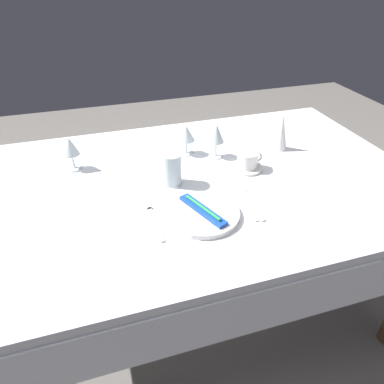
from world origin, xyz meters
TOP-DOWN VIEW (x-y plane):
  - ground_plane at (0.00, 0.00)m, footprint 6.00×6.00m
  - dining_table at (0.00, 0.00)m, footprint 1.80×1.11m
  - dinner_plate at (-0.03, -0.23)m, footprint 0.25×0.25m
  - toothbrush_package at (-0.03, -0.23)m, footprint 0.11×0.21m
  - fork_outer at (-0.19, -0.20)m, footprint 0.02×0.22m
  - spoon_soup at (0.13, -0.18)m, footprint 0.03×0.21m
  - spoon_dessert at (0.17, -0.19)m, footprint 0.03×0.21m
  - saucer_left at (0.25, 0.02)m, footprint 0.13×0.13m
  - coffee_cup_left at (0.25, 0.02)m, footprint 0.11×0.08m
  - wine_glass_centre at (0.05, 0.22)m, footprint 0.07×0.07m
  - wine_glass_left at (-0.43, 0.23)m, footprint 0.07×0.07m
  - wine_glass_right at (0.16, 0.16)m, footprint 0.07×0.07m
  - drink_tumbler at (-0.07, 0.00)m, footprint 0.07×0.07m
  - napkin_folded at (0.46, 0.14)m, footprint 0.07×0.07m

SIDE VIEW (x-z plane):
  - ground_plane at x=0.00m, z-range 0.00..0.00m
  - dining_table at x=0.00m, z-range 0.29..1.03m
  - fork_outer at x=-0.19m, z-range 0.74..0.74m
  - spoon_soup at x=0.13m, z-range 0.74..0.75m
  - spoon_dessert at x=0.17m, z-range 0.74..0.75m
  - saucer_left at x=0.25m, z-range 0.74..0.75m
  - dinner_plate at x=-0.03m, z-range 0.74..0.76m
  - toothbrush_package at x=-0.03m, z-range 0.75..0.78m
  - coffee_cup_left at x=0.25m, z-range 0.75..0.81m
  - drink_tumbler at x=-0.07m, z-range 0.74..0.86m
  - napkin_folded at x=0.46m, z-range 0.74..0.90m
  - wine_glass_centre at x=0.05m, z-range 0.77..0.89m
  - wine_glass_left at x=-0.43m, z-range 0.76..0.90m
  - wine_glass_right at x=0.16m, z-range 0.77..0.92m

